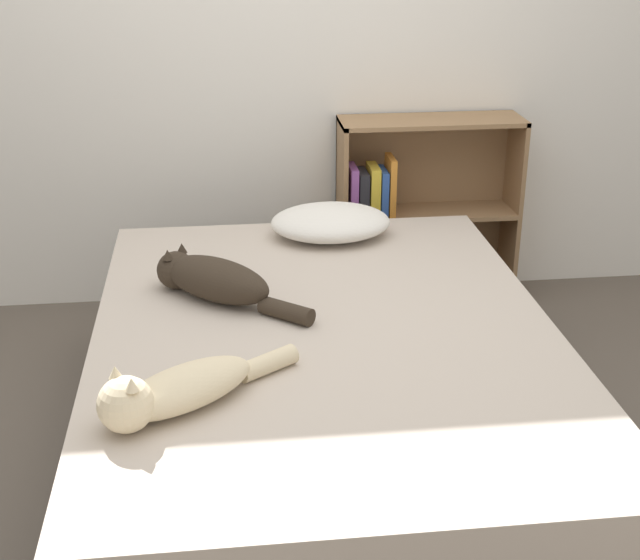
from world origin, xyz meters
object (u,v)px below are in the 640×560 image
(cat_dark, at_px, (212,279))
(bed, at_px, (325,399))
(cat_light, at_px, (173,391))
(bookshelf, at_px, (417,206))
(pillow, at_px, (330,222))

(cat_dark, bearing_deg, bed, -178.20)
(cat_light, distance_m, bookshelf, 2.03)
(pillow, height_order, cat_dark, cat_dark)
(bed, relative_size, bookshelf, 2.38)
(bookshelf, bearing_deg, pillow, -133.07)
(bookshelf, bearing_deg, cat_dark, -132.06)
(bed, distance_m, cat_dark, 0.55)
(bed, height_order, cat_light, cat_light)
(bed, distance_m, bookshelf, 1.44)
(bed, relative_size, cat_dark, 3.90)
(pillow, bearing_deg, bed, -98.34)
(cat_dark, bearing_deg, pillow, -91.67)
(cat_light, bearing_deg, pillow, -149.10)
(bookshelf, bearing_deg, bed, -114.08)
(bed, xyz_separation_m, bookshelf, (0.58, 1.30, 0.20))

